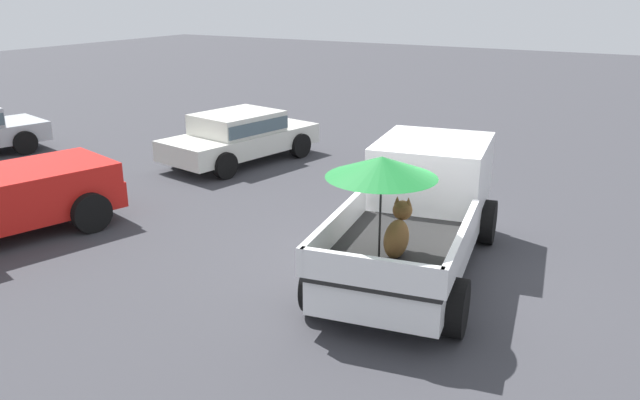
{
  "coord_description": "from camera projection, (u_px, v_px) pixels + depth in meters",
  "views": [
    {
      "loc": [
        -9.1,
        -3.54,
        4.45
      ],
      "look_at": [
        -0.37,
        1.51,
        1.1
      ],
      "focal_mm": 36.26,
      "sensor_mm": 36.0,
      "label": 1
    }
  ],
  "objects": [
    {
      "name": "parked_sedan_far",
      "position": [
        240.0,
        135.0,
        16.93
      ],
      "size": [
        4.55,
        2.56,
        1.33
      ],
      "rotation": [
        0.0,
        0.0,
        -0.18
      ],
      "color": "black",
      "rests_on": "ground"
    },
    {
      "name": "pickup_truck_main",
      "position": [
        418.0,
        208.0,
        10.58
      ],
      "size": [
        5.29,
        2.93,
        2.33
      ],
      "rotation": [
        0.0,
        0.0,
        0.17
      ],
      "color": "black",
      "rests_on": "ground"
    },
    {
      "name": "ground_plane",
      "position": [
        411.0,
        272.0,
        10.56
      ],
      "size": [
        80.0,
        80.0,
        0.0
      ],
      "primitive_type": "plane",
      "color": "#38383D"
    }
  ]
}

